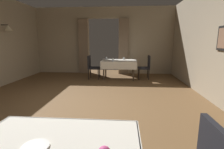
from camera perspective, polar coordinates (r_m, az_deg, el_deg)
ground at (r=4.12m, az=-9.92°, el=-10.19°), size 10.08×10.08×0.00m
wall_back at (r=7.96m, az=-2.80°, el=11.34°), size 6.40×0.27×3.00m
dining_table_mid at (r=6.70m, az=2.35°, el=3.99°), size 1.37×0.93×0.75m
chair_mid_left at (r=6.79m, az=-6.74°, el=2.87°), size 0.45×0.44×0.93m
chair_mid_right at (r=6.87m, az=11.34°, el=2.82°), size 0.44×0.44×0.93m
plate_near_b at (r=1.41m, az=-24.41°, el=-21.34°), size 0.19×0.19×0.01m
glass_mid_a at (r=6.91m, az=-1.96°, el=5.52°), size 0.07×0.07×0.12m
glass_mid_b at (r=6.38m, az=0.34°, el=5.06°), size 0.07×0.07×0.12m
glass_mid_c at (r=6.91m, az=3.97°, el=5.42°), size 0.08×0.08×0.10m
plate_mid_d at (r=6.72m, az=1.31°, el=4.92°), size 0.23×0.23×0.01m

